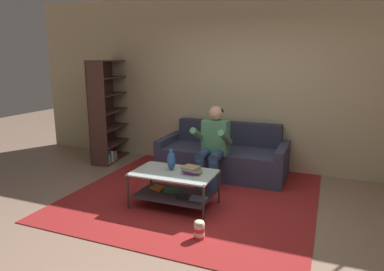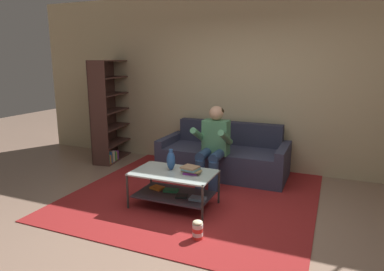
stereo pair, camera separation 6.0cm
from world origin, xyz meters
name	(u,v)px [view 2 (the right image)]	position (x,y,z in m)	size (l,w,h in m)	color
ground	(194,230)	(0.00, 0.00, 0.00)	(16.80, 16.80, 0.00)	#927461
back_partition	(251,83)	(0.00, 2.46, 1.45)	(8.40, 0.12, 2.90)	#C4B38B
couch	(224,157)	(-0.27, 1.92, 0.28)	(2.01, 0.88, 0.81)	#33354C
person_seated_center	(213,143)	(-0.27, 1.40, 0.64)	(0.50, 0.58, 1.16)	navy
coffee_table	(174,184)	(-0.46, 0.47, 0.30)	(1.02, 0.61, 0.46)	#B1C0BC
area_rug	(199,190)	(-0.37, 1.07, 0.01)	(3.19, 3.41, 0.01)	maroon
vase	(171,160)	(-0.54, 0.54, 0.58)	(0.11, 0.11, 0.27)	#2A5295
book_stack	(191,170)	(-0.25, 0.49, 0.51)	(0.25, 0.21, 0.09)	purple
bookshelf	(109,116)	(-2.49, 1.93, 0.80)	(0.47, 1.04, 1.81)	#482B26
popcorn_tub	(198,230)	(0.11, -0.18, 0.11)	(0.11, 0.11, 0.21)	red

